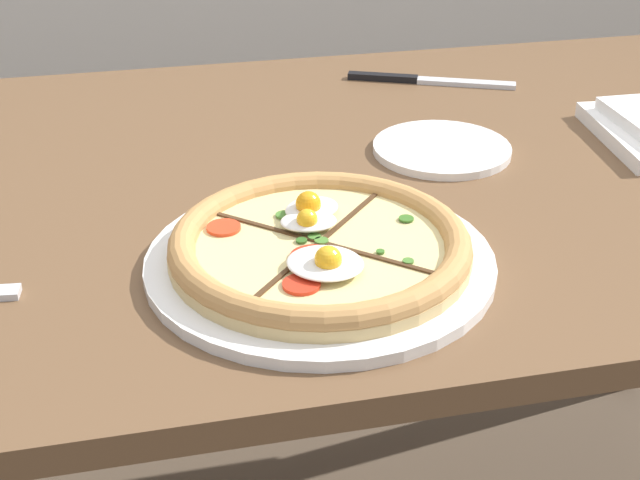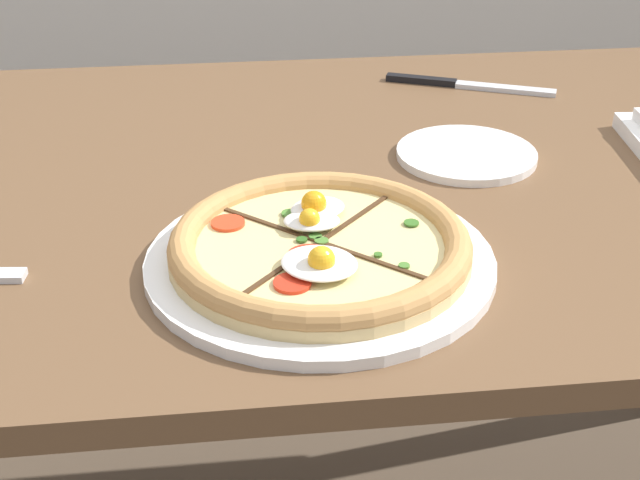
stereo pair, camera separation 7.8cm
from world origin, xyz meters
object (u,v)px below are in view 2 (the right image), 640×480
at_px(pizza, 320,249).
at_px(side_saucer, 466,154).
at_px(knife_spare, 467,85).
at_px(dining_table, 328,234).

bearing_deg(pizza, side_saucer, 48.87).
height_order(pizza, side_saucer, pizza).
distance_m(knife_spare, side_saucer, 0.26).
bearing_deg(pizza, knife_spare, 60.60).
bearing_deg(side_saucer, pizza, -131.13).
bearing_deg(pizza, dining_table, 80.84).
relative_size(dining_table, pizza, 4.65).
relative_size(pizza, side_saucer, 1.97).
distance_m(dining_table, knife_spare, 0.37).
relative_size(pizza, knife_spare, 1.42).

